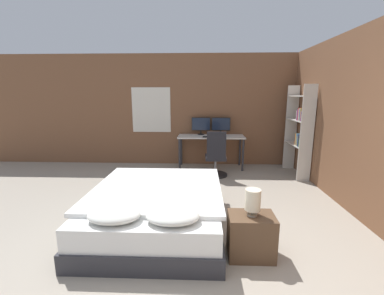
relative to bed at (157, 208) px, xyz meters
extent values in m
plane|color=#9E9384|center=(0.64, -1.15, -0.26)|extent=(20.00, 20.00, 0.00)
cube|color=brown|center=(0.64, 3.23, 1.09)|extent=(12.00, 0.06, 2.70)
cube|color=silver|center=(-0.66, 3.19, 1.10)|extent=(0.95, 0.01, 1.09)
cube|color=#A3B2CC|center=(-0.66, 3.20, 1.10)|extent=(0.87, 0.01, 1.01)
cube|color=brown|center=(2.85, 0.35, 1.09)|extent=(0.06, 12.00, 2.70)
cube|color=#2D2D33|center=(0.00, 0.01, -0.15)|extent=(1.66, 2.03, 0.22)
cube|color=white|center=(0.00, 0.01, 0.08)|extent=(1.60, 1.97, 0.25)
cube|color=white|center=(0.00, 0.14, 0.23)|extent=(1.70, 1.71, 0.05)
ellipsoid|color=silver|center=(-0.30, -0.75, 0.27)|extent=(0.55, 0.38, 0.13)
ellipsoid|color=silver|center=(0.30, -0.75, 0.27)|extent=(0.55, 0.38, 0.13)
cube|color=brown|center=(1.13, -0.60, -0.02)|extent=(0.49, 0.35, 0.48)
cylinder|color=gray|center=(1.13, -0.60, 0.23)|extent=(0.11, 0.11, 0.02)
cylinder|color=gray|center=(1.13, -0.60, 0.26)|extent=(0.02, 0.02, 0.05)
cylinder|color=beige|center=(1.13, -0.60, 0.40)|extent=(0.17, 0.17, 0.23)
cube|color=beige|center=(0.81, 2.87, 0.50)|extent=(1.56, 0.59, 0.03)
cylinder|color=#2D2D33|center=(0.08, 2.62, 0.11)|extent=(0.05, 0.05, 0.75)
cylinder|color=#2D2D33|center=(1.54, 2.62, 0.11)|extent=(0.05, 0.05, 0.75)
cylinder|color=#2D2D33|center=(0.08, 3.11, 0.11)|extent=(0.05, 0.05, 0.75)
cylinder|color=#2D2D33|center=(1.54, 3.11, 0.11)|extent=(0.05, 0.05, 0.75)
cylinder|color=black|center=(0.57, 3.06, 0.52)|extent=(0.16, 0.16, 0.01)
cylinder|color=black|center=(0.57, 3.06, 0.57)|extent=(0.03, 0.03, 0.09)
cube|color=black|center=(0.57, 3.06, 0.77)|extent=(0.45, 0.03, 0.32)
cube|color=#192338|center=(0.57, 3.05, 0.77)|extent=(0.42, 0.00, 0.29)
cylinder|color=black|center=(1.05, 3.06, 0.52)|extent=(0.16, 0.16, 0.01)
cylinder|color=black|center=(1.05, 3.06, 0.57)|extent=(0.03, 0.03, 0.09)
cube|color=black|center=(1.05, 3.06, 0.77)|extent=(0.45, 0.03, 0.32)
cube|color=#192338|center=(1.05, 3.05, 0.77)|extent=(0.42, 0.00, 0.29)
cube|color=black|center=(0.81, 2.68, 0.52)|extent=(0.40, 0.13, 0.02)
ellipsoid|color=black|center=(1.10, 2.68, 0.53)|extent=(0.07, 0.05, 0.04)
cylinder|color=black|center=(0.89, 2.25, -0.24)|extent=(0.52, 0.52, 0.04)
cylinder|color=gray|center=(0.89, 2.25, -0.06)|extent=(0.05, 0.05, 0.33)
cube|color=black|center=(0.89, 2.25, 0.14)|extent=(0.44, 0.44, 0.07)
cube|color=black|center=(0.89, 2.06, 0.45)|extent=(0.40, 0.05, 0.55)
cube|color=beige|center=(2.67, 1.95, 0.71)|extent=(0.26, 0.02, 1.94)
cube|color=beige|center=(2.67, 2.87, 0.71)|extent=(0.26, 0.02, 1.94)
cube|color=beige|center=(2.67, 2.41, 0.42)|extent=(0.26, 0.90, 0.02)
cube|color=beige|center=(2.67, 2.41, 0.94)|extent=(0.26, 0.90, 0.02)
cube|color=beige|center=(2.67, 2.41, 1.44)|extent=(0.26, 0.90, 0.02)
cube|color=#BCB29E|center=(2.67, 1.99, 0.54)|extent=(0.22, 0.03, 0.23)
cube|color=#337042|center=(2.67, 2.03, 0.51)|extent=(0.22, 0.03, 0.17)
cube|color=#28282D|center=(2.67, 2.07, 0.55)|extent=(0.22, 0.03, 0.24)
cube|color=#2D4784|center=(2.67, 2.12, 0.55)|extent=(0.22, 0.04, 0.25)
cube|color=gold|center=(2.67, 2.16, 0.53)|extent=(0.22, 0.02, 0.20)
cube|color=teal|center=(2.67, 2.19, 0.56)|extent=(0.22, 0.04, 0.26)
cube|color=orange|center=(2.67, 2.24, 0.55)|extent=(0.22, 0.04, 0.25)
cube|color=#2D4784|center=(2.67, 1.99, 1.07)|extent=(0.22, 0.03, 0.24)
cube|color=#28282D|center=(2.67, 2.02, 1.08)|extent=(0.22, 0.03, 0.25)
cube|color=#7A387F|center=(2.67, 2.06, 1.05)|extent=(0.22, 0.03, 0.20)
cube|color=gold|center=(2.67, 2.09, 1.08)|extent=(0.22, 0.02, 0.26)
cube|color=#2D4784|center=(2.67, 2.13, 1.06)|extent=(0.22, 0.04, 0.23)
cube|color=#BCB29E|center=(2.67, 2.17, 1.08)|extent=(0.22, 0.04, 0.25)
cube|color=#B2332D|center=(2.67, 2.22, 1.08)|extent=(0.22, 0.03, 0.26)
cube|color=#7A387F|center=(2.67, 2.26, 1.06)|extent=(0.22, 0.04, 0.22)
cube|color=#BCB29E|center=(2.67, 2.31, 1.05)|extent=(0.22, 0.03, 0.19)
camera|label=1|loc=(0.59, -3.15, 1.49)|focal=24.00mm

